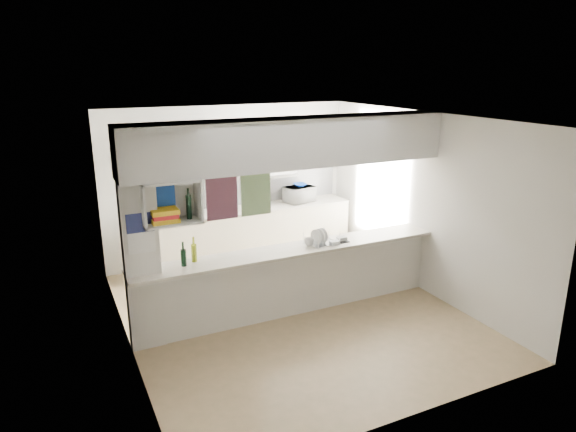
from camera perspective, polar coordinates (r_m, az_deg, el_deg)
floor at (r=7.04m, az=0.40°, el=-10.70°), size 4.80×4.80×0.00m
ceiling at (r=6.30m, az=0.45°, el=10.87°), size 4.80×4.80×0.00m
wall_back at (r=8.70m, az=-6.55°, el=3.60°), size 4.20×0.00×4.20m
wall_left at (r=5.98m, az=-17.98°, el=-3.02°), size 0.00×4.80×4.80m
wall_right at (r=7.68m, az=14.65°, el=1.46°), size 0.00×4.80×4.80m
servery_partition at (r=6.39m, az=-0.97°, el=2.37°), size 4.20×0.50×2.60m
cubby_shelf at (r=5.89m, az=-13.12°, el=1.25°), size 0.65×0.35×0.50m
kitchen_run at (r=8.63m, az=-4.87°, el=0.30°), size 3.60×0.63×2.24m
microwave at (r=8.93m, az=1.27°, el=2.43°), size 0.56×0.44×0.27m
bowl at (r=8.90m, az=1.31°, el=3.47°), size 0.23×0.23×0.06m
dish_rack at (r=6.86m, az=3.73°, el=-2.37°), size 0.47×0.40×0.22m
cup at (r=6.73m, az=2.34°, el=-2.89°), size 0.16×0.16×0.10m
wine_bottles at (r=6.25m, az=-10.94°, el=-4.23°), size 0.22×0.15×0.32m
plastic_tubs at (r=6.88m, az=4.71°, el=-2.83°), size 0.48×0.21×0.06m
utensil_jar at (r=8.50m, az=-6.93°, el=1.18°), size 0.11×0.11×0.16m
knife_block at (r=8.50m, az=-7.31°, el=1.39°), size 0.13×0.11×0.22m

